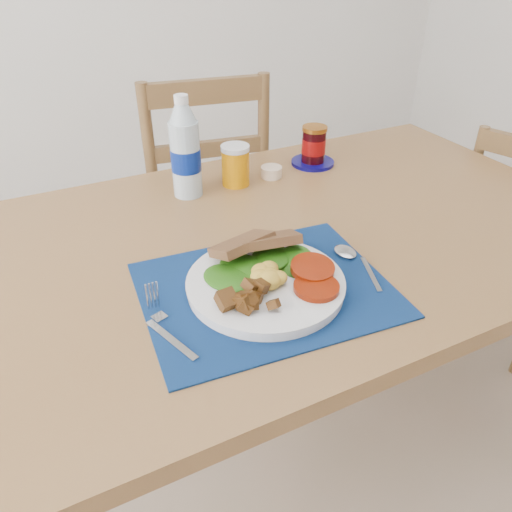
{
  "coord_description": "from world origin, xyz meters",
  "views": [
    {
      "loc": [
        -0.55,
        -0.64,
        1.32
      ],
      "look_at": [
        -0.2,
        0.06,
        0.8
      ],
      "focal_mm": 35.0,
      "sensor_mm": 36.0,
      "label": 1
    }
  ],
  "objects_px": {
    "water_bottle": "(185,153)",
    "jam_on_saucer": "(314,148)",
    "breakfast_plate": "(264,282)",
    "chair_far": "(203,177)",
    "juice_glass": "(235,166)"
  },
  "relations": [
    {
      "from": "chair_far",
      "to": "water_bottle",
      "type": "relative_size",
      "value": 4.57
    },
    {
      "from": "chair_far",
      "to": "water_bottle",
      "type": "xyz_separation_m",
      "value": [
        -0.2,
        -0.43,
        0.28
      ]
    },
    {
      "from": "breakfast_plate",
      "to": "jam_on_saucer",
      "type": "xyz_separation_m",
      "value": [
        0.41,
        0.48,
        0.03
      ]
    },
    {
      "from": "juice_glass",
      "to": "water_bottle",
      "type": "bearing_deg",
      "value": -179.7
    },
    {
      "from": "chair_far",
      "to": "breakfast_plate",
      "type": "height_order",
      "value": "chair_far"
    },
    {
      "from": "water_bottle",
      "to": "jam_on_saucer",
      "type": "relative_size",
      "value": 2.05
    },
    {
      "from": "chair_far",
      "to": "breakfast_plate",
      "type": "distance_m",
      "value": 0.93
    },
    {
      "from": "chair_far",
      "to": "jam_on_saucer",
      "type": "distance_m",
      "value": 0.49
    },
    {
      "from": "juice_glass",
      "to": "breakfast_plate",
      "type": "bearing_deg",
      "value": -108.41
    },
    {
      "from": "jam_on_saucer",
      "to": "breakfast_plate",
      "type": "bearing_deg",
      "value": -130.34
    },
    {
      "from": "breakfast_plate",
      "to": "chair_far",
      "type": "bearing_deg",
      "value": 71.75
    },
    {
      "from": "water_bottle",
      "to": "jam_on_saucer",
      "type": "distance_m",
      "value": 0.4
    },
    {
      "from": "chair_far",
      "to": "juice_glass",
      "type": "relative_size",
      "value": 11.44
    },
    {
      "from": "chair_far",
      "to": "breakfast_plate",
      "type": "relative_size",
      "value": 3.95
    },
    {
      "from": "jam_on_saucer",
      "to": "chair_far",
      "type": "bearing_deg",
      "value": 115.8
    }
  ]
}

